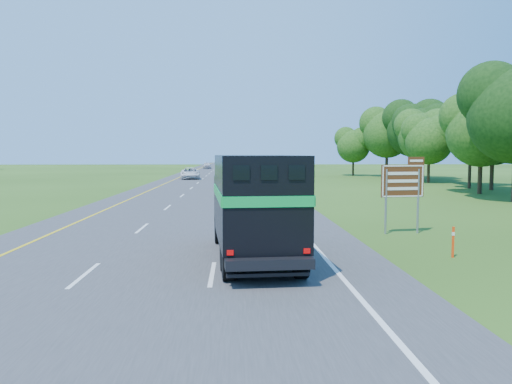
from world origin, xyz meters
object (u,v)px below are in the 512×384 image
(white_suv, at_px, (190,173))
(far_car, at_px, (207,165))
(exit_sign, at_px, (403,184))
(horse_truck, at_px, (254,204))

(white_suv, xyz_separation_m, far_car, (-0.19, 46.21, -0.01))
(white_suv, relative_size, exit_sign, 1.64)
(white_suv, bearing_deg, horse_truck, -87.68)
(exit_sign, bearing_deg, white_suv, 97.92)
(horse_truck, xyz_separation_m, far_car, (-6.84, 98.40, -1.08))
(far_car, bearing_deg, horse_truck, -89.71)
(white_suv, distance_m, exit_sign, 48.87)
(horse_truck, xyz_separation_m, exit_sign, (6.74, 5.21, 0.32))
(white_suv, bearing_deg, exit_sign, -79.03)
(horse_truck, relative_size, far_car, 1.78)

